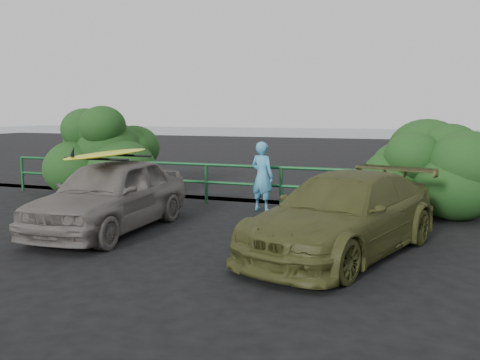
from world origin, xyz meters
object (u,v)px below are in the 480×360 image
(olive_vehicle, at_px, (343,214))
(guardrail, at_px, (243,185))
(sedan, at_px, (110,195))
(man, at_px, (262,176))
(surfboard, at_px, (109,154))

(olive_vehicle, bearing_deg, guardrail, 148.20)
(sedan, xyz_separation_m, olive_vehicle, (4.61, -0.10, -0.06))
(olive_vehicle, bearing_deg, sedan, -163.86)
(olive_vehicle, xyz_separation_m, man, (-2.49, 3.19, 0.16))
(sedan, relative_size, olive_vehicle, 0.92)
(olive_vehicle, bearing_deg, man, 145.40)
(guardrail, xyz_separation_m, sedan, (-1.45, -3.56, 0.20))
(man, distance_m, surfboard, 3.81)
(guardrail, bearing_deg, olive_vehicle, -49.18)
(guardrail, height_order, sedan, sedan)
(olive_vehicle, xyz_separation_m, surfboard, (-4.61, 0.10, 0.86))
(sedan, bearing_deg, guardrail, 64.62)
(guardrail, bearing_deg, man, -35.33)
(sedan, distance_m, surfboard, 0.81)
(man, bearing_deg, guardrail, -18.07)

